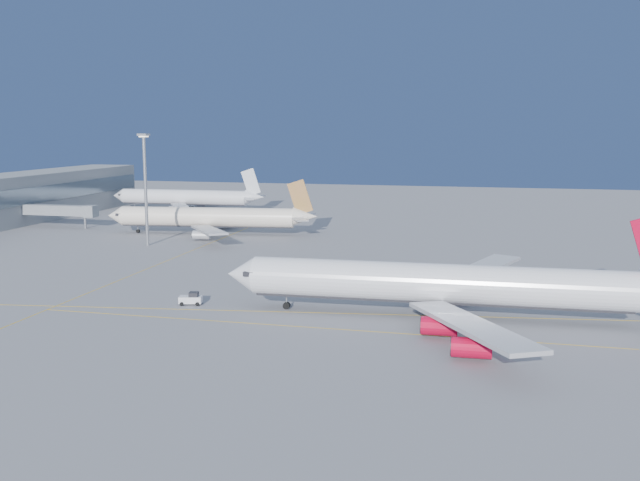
{
  "coord_description": "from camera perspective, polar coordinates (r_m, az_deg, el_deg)",
  "views": [
    {
      "loc": [
        30.0,
        -113.47,
        29.45
      ],
      "look_at": [
        -3.22,
        23.73,
        7.0
      ],
      "focal_mm": 40.0,
      "sensor_mm": 36.0,
      "label": 1
    }
  ],
  "objects": [
    {
      "name": "ground",
      "position": [
        121.01,
        -1.17,
        -5.05
      ],
      "size": [
        500.0,
        500.0,
        0.0
      ],
      "primitive_type": "plane",
      "color": "slate",
      "rests_on": "ground"
    },
    {
      "name": "airliner_etihad",
      "position": [
        200.23,
        -8.68,
        1.85
      ],
      "size": [
        59.73,
        54.8,
        15.59
      ],
      "rotation": [
        0.0,
        0.0,
        0.12
      ],
      "color": "silver",
      "rests_on": "ground"
    },
    {
      "name": "taxiway_lines",
      "position": [
        131.23,
        -6.7,
        -3.99
      ],
      "size": [
        118.86,
        140.0,
        0.02
      ],
      "color": "#E0A90C",
      "rests_on": "ground"
    },
    {
      "name": "airliner_virgin",
      "position": [
        112.55,
        10.09,
        -3.49
      ],
      "size": [
        71.23,
        64.07,
        17.59
      ],
      "rotation": [
        0.0,
        0.0,
        0.03
      ],
      "color": "white",
      "rests_on": "ground"
    },
    {
      "name": "airliner_third",
      "position": [
        259.99,
        -10.57,
        3.42
      ],
      "size": [
        57.56,
        53.15,
        15.46
      ],
      "rotation": [
        0.0,
        0.0,
        0.03
      ],
      "color": "white",
      "rests_on": "ground"
    },
    {
      "name": "jet_bridge",
      "position": [
        223.93,
        -19.86,
        2.27
      ],
      "size": [
        23.6,
        3.6,
        6.9
      ],
      "color": "gray",
      "rests_on": "ground"
    },
    {
      "name": "terminal",
      "position": [
        246.73,
        -22.47,
        3.25
      ],
      "size": [
        18.4,
        110.0,
        15.0
      ],
      "color": "gray",
      "rests_on": "ground"
    },
    {
      "name": "light_mast",
      "position": [
        182.95,
        -13.8,
        4.72
      ],
      "size": [
        2.42,
        2.42,
        27.95
      ],
      "color": "gray",
      "rests_on": "ground"
    },
    {
      "name": "pushback_tug",
      "position": [
        121.95,
        -10.27,
        -4.61
      ],
      "size": [
        4.08,
        2.97,
        2.12
      ],
      "rotation": [
        0.0,
        0.0,
        0.22
      ],
      "color": "white",
      "rests_on": "ground"
    }
  ]
}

